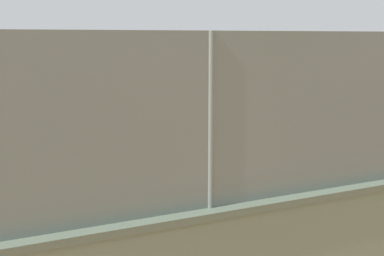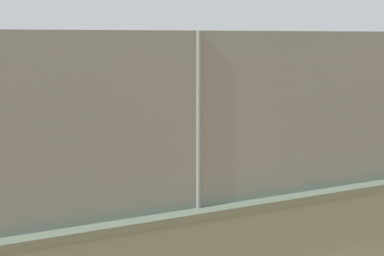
# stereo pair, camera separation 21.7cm
# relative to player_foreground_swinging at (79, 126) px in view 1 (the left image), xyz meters

# --- Properties ---
(ground_plane) EXTENTS (260.00, 260.00, 0.00)m
(ground_plane) POSITION_rel_player_foreground_swinging_xyz_m (-1.90, -3.98, -0.91)
(ground_plane) COLOR #A36B42
(player_foreground_swinging) EXTENTS (1.23, 0.70, 1.55)m
(player_foreground_swinging) POSITION_rel_player_foreground_swinging_xyz_m (0.00, 0.00, 0.00)
(player_foreground_swinging) COLOR navy
(player_foreground_swinging) RESTS_ON ground_plane
(player_baseline_waiting) EXTENTS (0.74, 1.19, 1.63)m
(player_baseline_waiting) POSITION_rel_player_foreground_swinging_xyz_m (-5.20, -4.05, 0.05)
(player_baseline_waiting) COLOR black
(player_baseline_waiting) RESTS_ON ground_plane
(sports_ball) EXTENTS (0.20, 0.20, 0.20)m
(sports_ball) POSITION_rel_player_foreground_swinging_xyz_m (0.01, 0.98, 0.33)
(sports_ball) COLOR white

